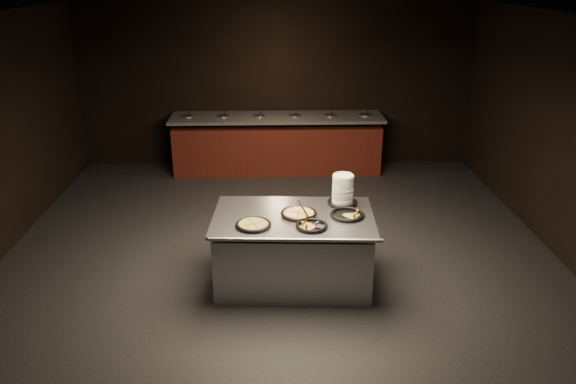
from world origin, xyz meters
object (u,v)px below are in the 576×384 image
(plate_stack, at_px, (343,190))
(pan_veggie_whole, at_px, (253,225))
(serving_counter, at_px, (293,251))
(pan_cheese_whole, at_px, (299,213))

(plate_stack, relative_size, pan_veggie_whole, 0.96)
(serving_counter, relative_size, pan_veggie_whole, 4.80)
(plate_stack, xyz_separation_m, pan_cheese_whole, (-0.52, -0.27, -0.16))
(plate_stack, xyz_separation_m, pan_veggie_whole, (-1.01, -0.55, -0.16))
(pan_veggie_whole, xyz_separation_m, pan_cheese_whole, (0.50, 0.28, 0.00))
(serving_counter, height_order, pan_veggie_whole, pan_veggie_whole)
(plate_stack, height_order, pan_cheese_whole, plate_stack)
(plate_stack, height_order, pan_veggie_whole, plate_stack)
(pan_veggie_whole, bearing_deg, serving_counter, 30.98)
(pan_veggie_whole, distance_m, pan_cheese_whole, 0.57)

